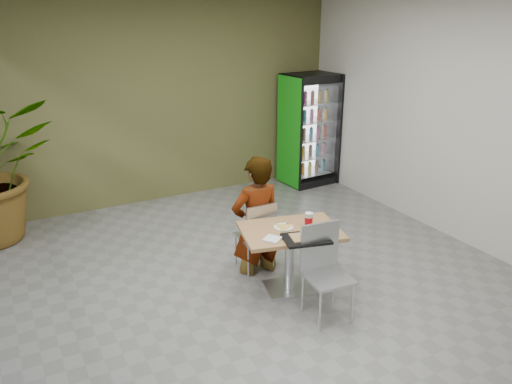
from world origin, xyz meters
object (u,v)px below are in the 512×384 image
at_px(chair_far, 258,232).
at_px(beverage_fridge, 309,130).
at_px(dining_table, 290,247).
at_px(chair_near, 324,263).
at_px(soda_cup, 309,220).
at_px(cafeteria_tray, 306,239).
at_px(seated_woman, 256,227).

relative_size(chair_far, beverage_fridge, 0.46).
height_order(dining_table, chair_far, chair_far).
relative_size(dining_table, chair_near, 1.23).
distance_m(chair_far, soda_cup, 0.73).
height_order(dining_table, cafeteria_tray, cafeteria_tray).
relative_size(seated_woman, soda_cup, 10.84).
height_order(dining_table, soda_cup, soda_cup).
bearing_deg(chair_near, dining_table, 103.72).
bearing_deg(beverage_fridge, soda_cup, -127.93).
bearing_deg(seated_woman, chair_near, 98.58).
bearing_deg(soda_cup, beverage_fridge, 56.00).
bearing_deg(soda_cup, chair_near, -105.85).
bearing_deg(soda_cup, dining_table, 171.61).
xyz_separation_m(soda_cup, beverage_fridge, (2.06, 3.06, 0.14)).
bearing_deg(seated_woman, cafeteria_tray, 96.46).
distance_m(chair_far, beverage_fridge, 3.46).
height_order(chair_far, beverage_fridge, beverage_fridge).
xyz_separation_m(chair_near, beverage_fridge, (2.20, 3.55, 0.40)).
bearing_deg(chair_far, seated_woman, -89.95).
height_order(chair_near, beverage_fridge, beverage_fridge).
height_order(chair_near, seated_woman, seated_woman).
xyz_separation_m(cafeteria_tray, beverage_fridge, (2.27, 3.33, 0.21)).
bearing_deg(seated_woman, soda_cup, 116.39).
height_order(dining_table, seated_woman, seated_woman).
bearing_deg(chair_near, seated_woman, 104.77).
bearing_deg(chair_far, beverage_fridge, -133.85).
distance_m(chair_near, seated_woman, 1.14).
xyz_separation_m(seated_woman, soda_cup, (0.31, -0.63, 0.26)).
relative_size(seated_woman, cafeteria_tray, 3.71).
bearing_deg(cafeteria_tray, chair_near, -73.32).
distance_m(seated_woman, cafeteria_tray, 0.92).
distance_m(dining_table, chair_far, 0.56).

